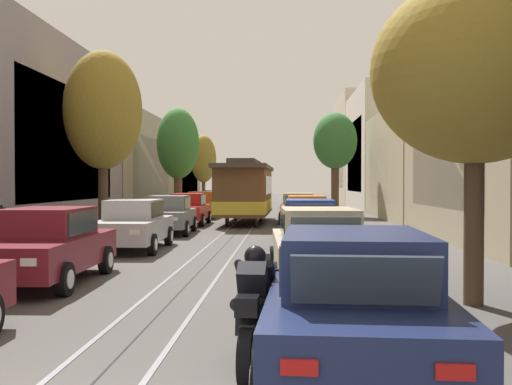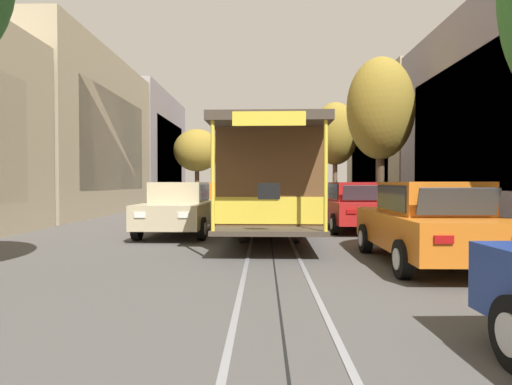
{
  "view_description": "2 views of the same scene",
  "coord_description": "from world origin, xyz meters",
  "views": [
    {
      "loc": [
        2.0,
        -3.56,
        2.1
      ],
      "look_at": [
        0.54,
        26.37,
        1.61
      ],
      "focal_mm": 40.33,
      "sensor_mm": 36.0,
      "label": 1
    },
    {
      "loc": [
        0.2,
        39.54,
        1.56
      ],
      "look_at": [
        0.65,
        14.4,
        1.0
      ],
      "focal_mm": 30.64,
      "sensor_mm": 36.0,
      "label": 2
    }
  ],
  "objects": [
    {
      "name": "parked_car_orange_sixth_left",
      "position": [
        -2.95,
        31.14,
        0.8
      ],
      "size": [
        2.01,
        4.37,
        1.58
      ],
      "color": "orange",
      "rests_on": "ground"
    },
    {
      "name": "parked_car_orange_fourth_right",
      "position": [
        2.93,
        20.17,
        0.8
      ],
      "size": [
        2.01,
        4.37,
        1.58
      ],
      "color": "orange",
      "rests_on": "ground"
    },
    {
      "name": "cable_car_trolley",
      "position": [
        0.0,
        26.19,
        1.66
      ],
      "size": [
        2.74,
        9.16,
        3.28
      ],
      "color": "brown",
      "rests_on": "ground"
    },
    {
      "name": "street_sign_post",
      "position": [
        -4.36,
        7.25,
        1.81
      ],
      "size": [
        0.36,
        0.07,
        2.94
      ],
      "color": "slate",
      "rests_on": "ground"
    },
    {
      "name": "ground_plane",
      "position": [
        0.0,
        25.93,
        0.0
      ],
      "size": [
        162.05,
        162.05,
        0.0
      ],
      "primitive_type": "plane",
      "color": "#4C4947"
    },
    {
      "name": "pedestrian_on_left_pavement",
      "position": [
        -5.65,
        6.38,
        0.88
      ],
      "size": [
        0.55,
        0.42,
        1.57
      ],
      "color": "slate",
      "rests_on": "ground"
    },
    {
      "name": "trolley_track_rails",
      "position": [
        0.0,
        30.41,
        0.0
      ],
      "size": [
        1.14,
        72.82,
        0.01
      ],
      "color": "gray",
      "rests_on": "ground"
    },
    {
      "name": "parked_car_maroon_second_left",
      "position": [
        -2.97,
        8.22,
        0.8
      ],
      "size": [
        2.07,
        4.39,
        1.58
      ],
      "color": "maroon",
      "rests_on": "ground"
    },
    {
      "name": "parked_car_beige_second_right",
      "position": [
        2.72,
        8.42,
        0.8
      ],
      "size": [
        2.13,
        4.42,
        1.58
      ],
      "color": "#C1B28E",
      "rests_on": "ground"
    },
    {
      "name": "street_tree_kerb_left_second",
      "position": [
        -5.23,
        19.09,
        4.98
      ],
      "size": [
        3.12,
        2.68,
        7.4
      ],
      "color": "#4C3826",
      "rests_on": "ground"
    },
    {
      "name": "parked_car_maroon_near_left",
      "position": [
        -2.86,
        2.61,
        0.8
      ],
      "size": [
        2.02,
        4.37,
        1.58
      ],
      "color": "maroon",
      "rests_on": "ground"
    },
    {
      "name": "parked_car_grey_fourth_left",
      "position": [
        -2.76,
        20.04,
        0.8
      ],
      "size": [
        2.11,
        4.41,
        1.58
      ],
      "color": "slate",
      "rests_on": "ground"
    },
    {
      "name": "parked_car_navy_near_right",
      "position": [
        2.76,
        2.74,
        0.8
      ],
      "size": [
        2.13,
        4.42,
        1.58
      ],
      "color": "#19234C",
      "rests_on": "ground"
    },
    {
      "name": "motorcycle_with_rider",
      "position": [
        1.66,
        3.04,
        0.65
      ],
      "size": [
        0.57,
        1.99,
        1.37
      ],
      "color": "black",
      "rests_on": "ground"
    },
    {
      "name": "pedestrian_on_right_pavement",
      "position": [
        -6.8,
        13.62,
        0.94
      ],
      "size": [
        0.55,
        0.41,
        1.66
      ],
      "color": "black",
      "rests_on": "ground"
    },
    {
      "name": "parked_car_silver_mid_left",
      "position": [
        -2.72,
        14.23,
        0.8
      ],
      "size": [
        2.07,
        4.39,
        1.58
      ],
      "color": "#B7B7BC",
      "rests_on": "ground"
    },
    {
      "name": "street_tree_kerb_right_near",
      "position": [
        5.27,
        6.48,
        4.01
      ],
      "size": [
        3.55,
        3.0,
        5.63
      ],
      "color": "#4C3826",
      "rests_on": "ground"
    },
    {
      "name": "parked_car_blue_mid_right",
      "position": [
        2.82,
        14.82,
        0.8
      ],
      "size": [
        2.05,
        4.38,
        1.58
      ],
      "color": "#233D93",
      "rests_on": "ground"
    },
    {
      "name": "street_tree_kerb_left_near",
      "position": [
        -5.2,
        6.39,
        5.25
      ],
      "size": [
        3.46,
        3.28,
        7.64
      ],
      "color": "brown",
      "rests_on": "ground"
    },
    {
      "name": "parked_car_red_fifth_left",
      "position": [
        -2.82,
        25.08,
        0.8
      ],
      "size": [
        2.03,
        4.37,
        1.58
      ],
      "color": "red",
      "rests_on": "ground"
    },
    {
      "name": "parked_car_beige_fifth_right",
      "position": [
        2.74,
        26.42,
        0.8
      ],
      "size": [
        2.05,
        4.38,
        1.58
      ],
      "color": "#C1B28E",
      "rests_on": "ground"
    },
    {
      "name": "fire_hydrant",
      "position": [
        4.37,
        7.49,
        0.42
      ],
      "size": [
        0.4,
        0.22,
        0.84
      ],
      "color": "#B2B2B7",
      "rests_on": "ground"
    }
  ]
}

